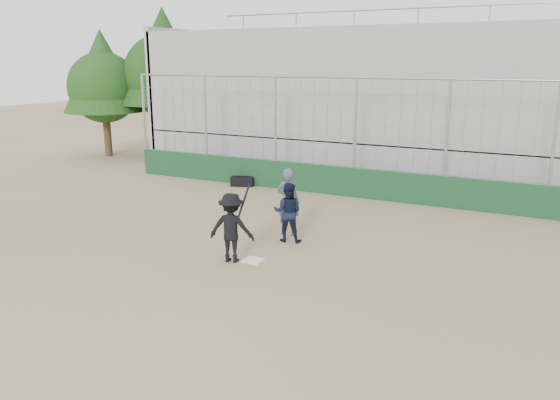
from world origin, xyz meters
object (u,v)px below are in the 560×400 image
at_px(equipment_bag, 242,181).
at_px(batter_at_plate, 232,228).
at_px(catcher_crouched, 288,222).
at_px(umpire, 288,205).

bearing_deg(equipment_bag, batter_at_plate, -61.15).
xyz_separation_m(catcher_crouched, umpire, (-0.24, 0.53, 0.29)).
relative_size(batter_at_plate, catcher_crouched, 1.68).
relative_size(umpire, equipment_bag, 1.82).
height_order(umpire, equipment_bag, umpire).
distance_m(catcher_crouched, umpire, 0.65).
bearing_deg(umpire, equipment_bag, -42.16).
xyz_separation_m(batter_at_plate, equipment_bag, (-3.79, 6.88, -0.64)).
height_order(catcher_crouched, equipment_bag, catcher_crouched).
bearing_deg(equipment_bag, catcher_crouched, -49.24).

